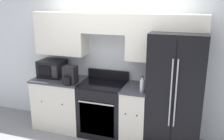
# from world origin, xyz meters

# --- Properties ---
(wall_back) EXTENTS (8.00, 0.39, 2.60)m
(wall_back) POSITION_xyz_m (0.01, 0.60, 1.45)
(wall_back) COLOR silver
(wall_back) RESTS_ON ground_plane
(lower_cabinets_left) EXTENTS (0.93, 0.64, 0.94)m
(lower_cabinets_left) POSITION_xyz_m (-1.00, 0.31, 0.47)
(lower_cabinets_left) COLOR silver
(lower_cabinets_left) RESTS_ON ground_plane
(lower_cabinets_right) EXTENTS (0.43, 0.64, 0.94)m
(lower_cabinets_right) POSITION_xyz_m (0.42, 0.31, 0.47)
(lower_cabinets_right) COLOR silver
(lower_cabinets_right) RESTS_ON ground_plane
(oven_range) EXTENTS (0.76, 0.65, 1.10)m
(oven_range) POSITION_xyz_m (-0.17, 0.31, 0.47)
(oven_range) COLOR black
(oven_range) RESTS_ON ground_plane
(refrigerator) EXTENTS (0.83, 0.72, 1.86)m
(refrigerator) POSITION_xyz_m (1.03, 0.34, 0.93)
(refrigerator) COLOR black
(refrigerator) RESTS_ON ground_plane
(microwave) EXTENTS (0.45, 0.38, 0.31)m
(microwave) POSITION_xyz_m (-1.18, 0.38, 1.09)
(microwave) COLOR black
(microwave) RESTS_ON lower_cabinets_left
(bottle) EXTENTS (0.07, 0.07, 0.25)m
(bottle) POSITION_xyz_m (0.55, 0.14, 1.04)
(bottle) COLOR silver
(bottle) RESTS_ON lower_cabinets_right
(paper_towel_holder) EXTENTS (0.21, 0.25, 0.30)m
(paper_towel_holder) POSITION_xyz_m (-0.69, 0.13, 1.08)
(paper_towel_holder) COLOR black
(paper_towel_holder) RESTS_ON lower_cabinets_left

